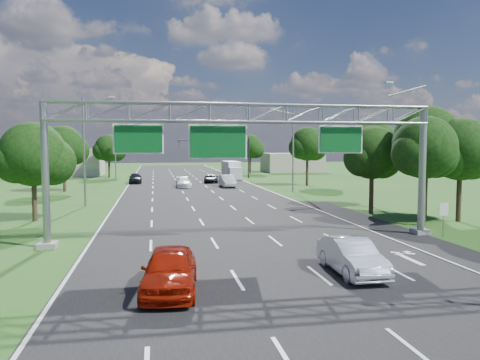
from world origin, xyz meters
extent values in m
plane|color=#215419|center=(0.00, 30.00, 0.00)|extent=(220.00, 220.00, 0.00)
cube|color=black|center=(0.00, 30.00, 0.00)|extent=(18.00, 180.00, 0.02)
cube|color=black|center=(10.20, 14.00, 0.00)|extent=(3.00, 30.00, 0.02)
cube|color=gray|center=(11.50, 12.00, 0.15)|extent=(1.00, 1.00, 0.30)
cylinder|color=gray|center=(11.50, 12.00, 4.00)|extent=(0.44, 0.44, 8.00)
cube|color=gray|center=(-11.00, 12.00, 0.15)|extent=(1.00, 1.00, 0.30)
cylinder|color=gray|center=(-11.00, 12.00, 4.00)|extent=(0.40, 0.40, 8.00)
cylinder|color=gray|center=(10.30, 12.00, 9.00)|extent=(2.54, 0.12, 0.79)
cube|color=beige|center=(9.10, 12.00, 9.50)|extent=(0.50, 0.22, 0.12)
cube|color=white|center=(-6.00, 11.98, 6.00)|extent=(2.80, 0.05, 1.70)
cube|color=#094C1C|center=(-6.00, 11.92, 6.00)|extent=(2.62, 0.05, 1.52)
cube|color=white|center=(-1.50, 11.98, 5.85)|extent=(3.40, 0.05, 2.00)
cube|color=#094C1C|center=(-1.50, 11.92, 5.85)|extent=(3.22, 0.05, 1.82)
cube|color=white|center=(6.00, 11.98, 6.00)|extent=(2.80, 0.05, 1.70)
cube|color=#094C1C|center=(6.00, 11.92, 6.00)|extent=(2.62, 0.05, 1.52)
cylinder|color=gray|center=(12.40, 11.00, 1.00)|extent=(0.06, 0.06, 2.00)
cube|color=white|center=(12.40, 10.97, 1.70)|extent=(0.60, 0.04, 0.80)
cylinder|color=black|center=(11.00, 65.00, 3.50)|extent=(0.24, 0.24, 7.00)
cylinder|color=black|center=(5.00, 65.00, 6.60)|extent=(12.00, 0.18, 0.18)
imported|color=black|center=(-1.00, 65.00, 6.05)|extent=(0.18, 0.22, 1.10)
imported|color=black|center=(4.00, 65.00, 6.05)|extent=(0.18, 0.22, 1.10)
imported|color=black|center=(9.00, 65.00, 6.05)|extent=(0.18, 0.22, 1.10)
cylinder|color=gray|center=(-11.50, 30.00, 5.00)|extent=(0.20, 0.20, 10.00)
cylinder|color=gray|center=(-10.20, 30.00, 9.70)|extent=(2.78, 0.12, 0.60)
cube|color=beige|center=(-8.90, 30.00, 10.10)|extent=(0.55, 0.22, 0.12)
cylinder|color=gray|center=(-11.50, 65.00, 5.00)|extent=(0.20, 0.20, 10.00)
cylinder|color=gray|center=(-10.20, 65.00, 9.70)|extent=(2.78, 0.12, 0.60)
cube|color=beige|center=(-8.90, 65.00, 10.10)|extent=(0.55, 0.22, 0.12)
cylinder|color=gray|center=(11.50, 40.00, 5.00)|extent=(0.20, 0.20, 10.00)
cylinder|color=gray|center=(10.20, 40.00, 9.70)|extent=(2.78, 0.12, 0.60)
cube|color=beige|center=(8.90, 40.00, 10.10)|extent=(0.55, 0.22, 0.12)
cylinder|color=#2D2116|center=(13.50, 15.00, 1.87)|extent=(0.36, 0.36, 3.74)
sphere|color=black|center=(13.50, 15.00, 5.50)|extent=(4.40, 4.40, 4.40)
sphere|color=black|center=(14.60, 15.40, 4.95)|extent=(3.30, 3.30, 3.30)
sphere|color=black|center=(12.51, 14.70, 5.06)|extent=(3.08, 3.08, 3.08)
cylinder|color=#2D2116|center=(15.50, 18.00, 2.09)|extent=(0.36, 0.36, 4.18)
sphere|color=black|center=(15.50, 18.00, 6.18)|extent=(5.00, 5.00, 5.00)
sphere|color=black|center=(16.75, 18.40, 5.55)|extent=(3.75, 3.75, 3.75)
sphere|color=black|center=(14.38, 17.70, 5.68)|extent=(3.50, 3.50, 3.50)
cylinder|color=#2D2116|center=(12.50, 21.00, 1.65)|extent=(0.36, 0.36, 3.30)
sphere|color=black|center=(12.50, 21.00, 5.06)|extent=(4.40, 4.40, 4.40)
sphere|color=black|center=(13.60, 21.40, 4.51)|extent=(3.30, 3.30, 3.30)
sphere|color=black|center=(11.51, 20.70, 4.62)|extent=(3.08, 3.08, 3.08)
cylinder|color=#2D2116|center=(17.00, 16.00, 1.76)|extent=(0.36, 0.36, 3.52)
sphere|color=black|center=(17.00, 16.00, 5.36)|extent=(4.60, 4.60, 4.60)
sphere|color=black|center=(18.15, 16.40, 4.79)|extent=(3.45, 3.45, 3.45)
sphere|color=black|center=(15.96, 15.70, 4.90)|extent=(3.22, 3.22, 3.22)
cylinder|color=#2D2116|center=(14.50, 25.00, 1.76)|extent=(0.36, 0.36, 3.52)
sphere|color=black|center=(14.50, 25.00, 5.44)|extent=(4.80, 4.80, 4.80)
sphere|color=black|center=(15.70, 25.40, 4.84)|extent=(3.60, 3.60, 3.60)
sphere|color=black|center=(13.42, 24.70, 4.96)|extent=(3.36, 3.36, 3.36)
cylinder|color=#2D2116|center=(-14.00, 22.00, 1.54)|extent=(0.36, 0.36, 3.08)
sphere|color=black|center=(-14.00, 22.00, 5.00)|extent=(4.80, 4.80, 4.80)
sphere|color=black|center=(-12.80, 22.40, 4.40)|extent=(3.60, 3.60, 3.60)
sphere|color=black|center=(-15.08, 21.70, 4.52)|extent=(3.36, 3.36, 3.36)
cylinder|color=#2D2116|center=(-16.00, 45.00, 1.87)|extent=(0.36, 0.36, 3.74)
sphere|color=black|center=(-16.00, 45.00, 5.66)|extent=(4.80, 4.80, 4.80)
sphere|color=black|center=(-14.80, 45.40, 5.06)|extent=(3.60, 3.60, 3.60)
sphere|color=black|center=(-17.08, 44.70, 5.18)|extent=(3.36, 3.36, 3.36)
cylinder|color=#2D2116|center=(-13.00, 70.00, 1.65)|extent=(0.36, 0.36, 3.30)
sphere|color=black|center=(-13.00, 70.00, 5.22)|extent=(4.80, 4.80, 4.80)
sphere|color=black|center=(-11.80, 70.40, 4.62)|extent=(3.60, 3.60, 3.60)
sphere|color=black|center=(-14.08, 69.70, 4.74)|extent=(3.36, 3.36, 3.36)
cylinder|color=#2D2116|center=(16.00, 48.00, 1.98)|extent=(0.36, 0.36, 3.96)
sphere|color=black|center=(16.00, 48.00, 5.88)|extent=(4.80, 4.80, 4.80)
sphere|color=black|center=(17.20, 48.40, 5.28)|extent=(3.60, 3.60, 3.60)
sphere|color=black|center=(14.92, 47.70, 5.40)|extent=(3.36, 3.36, 3.36)
cylinder|color=#2D2116|center=(14.00, 78.00, 1.76)|extent=(0.36, 0.36, 3.52)
sphere|color=black|center=(14.00, 78.00, 5.44)|extent=(4.80, 4.80, 4.80)
sphere|color=black|center=(15.20, 78.40, 4.84)|extent=(3.60, 3.60, 3.60)
sphere|color=black|center=(12.92, 77.70, 4.96)|extent=(3.36, 3.36, 3.36)
cube|color=#ADA291|center=(-22.00, 78.00, 2.50)|extent=(14.00, 10.00, 5.00)
cube|color=#ADA291|center=(24.00, 82.00, 2.00)|extent=(12.00, 9.00, 4.00)
imported|color=#A21907|center=(-4.61, 2.97, 0.86)|extent=(2.53, 5.23, 1.72)
imported|color=silver|center=(3.32, 4.09, 0.78)|extent=(1.70, 4.74, 1.56)
imported|color=white|center=(-1.33, 48.33, 0.67)|extent=(1.91, 4.65, 1.35)
imported|color=black|center=(3.29, 55.58, 0.62)|extent=(2.61, 4.69, 1.24)
imported|color=black|center=(-8.00, 56.68, 0.79)|extent=(1.96, 4.67, 1.58)
imported|color=#BCBCBC|center=(4.61, 48.08, 0.81)|extent=(1.85, 4.98, 1.63)
cube|color=silver|center=(8.00, 65.59, 1.52)|extent=(2.66, 5.69, 2.77)
cube|color=silver|center=(8.00, 61.72, 1.01)|extent=(2.28, 2.20, 2.03)
cylinder|color=black|center=(6.99, 61.90, 0.46)|extent=(0.32, 0.92, 0.92)
cylinder|color=black|center=(9.01, 61.90, 0.46)|extent=(0.32, 0.92, 0.92)
cylinder|color=black|center=(6.99, 67.44, 0.46)|extent=(0.32, 0.92, 0.92)
cylinder|color=black|center=(9.01, 67.44, 0.46)|extent=(0.32, 0.92, 0.92)
camera|label=1|loc=(-5.14, -14.89, 5.62)|focal=35.00mm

